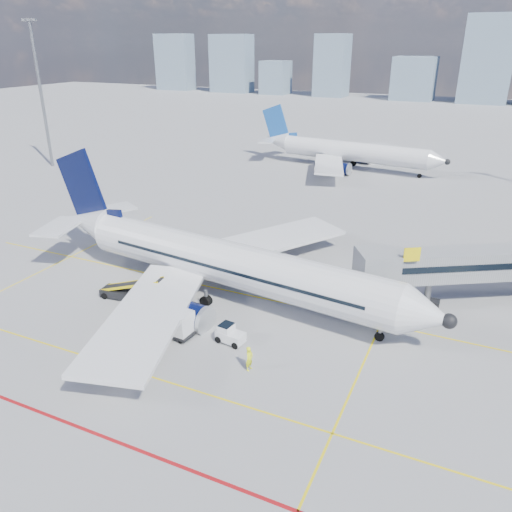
{
  "coord_description": "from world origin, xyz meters",
  "views": [
    {
      "loc": [
        19.62,
        -29.16,
        21.71
      ],
      "look_at": [
        2.35,
        8.26,
        4.0
      ],
      "focal_mm": 35.0,
      "sensor_mm": 36.0,
      "label": 1
    }
  ],
  "objects_px": {
    "baggage_tug": "(229,334)",
    "cargo_dolly": "(170,320)",
    "second_aircraft": "(346,151)",
    "belt_loader": "(126,292)",
    "main_aircraft": "(216,261)",
    "ramp_worker": "(249,359)"
  },
  "relations": [
    {
      "from": "baggage_tug",
      "to": "cargo_dolly",
      "type": "bearing_deg",
      "value": -161.81
    },
    {
      "from": "second_aircraft",
      "to": "belt_loader",
      "type": "bearing_deg",
      "value": -87.48
    },
    {
      "from": "cargo_dolly",
      "to": "main_aircraft",
      "type": "bearing_deg",
      "value": 95.79
    },
    {
      "from": "belt_loader",
      "to": "ramp_worker",
      "type": "height_order",
      "value": "belt_loader"
    },
    {
      "from": "cargo_dolly",
      "to": "belt_loader",
      "type": "xyz_separation_m",
      "value": [
        -7.11,
        3.36,
        -0.57
      ]
    },
    {
      "from": "baggage_tug",
      "to": "ramp_worker",
      "type": "height_order",
      "value": "ramp_worker"
    },
    {
      "from": "main_aircraft",
      "to": "belt_loader",
      "type": "relative_size",
      "value": 6.58
    },
    {
      "from": "belt_loader",
      "to": "ramp_worker",
      "type": "xyz_separation_m",
      "value": [
        14.95,
        -5.06,
        0.28
      ]
    },
    {
      "from": "baggage_tug",
      "to": "cargo_dolly",
      "type": "relative_size",
      "value": 0.56
    },
    {
      "from": "baggage_tug",
      "to": "cargo_dolly",
      "type": "height_order",
      "value": "cargo_dolly"
    },
    {
      "from": "cargo_dolly",
      "to": "belt_loader",
      "type": "height_order",
      "value": "belt_loader"
    },
    {
      "from": "main_aircraft",
      "to": "ramp_worker",
      "type": "xyz_separation_m",
      "value": [
        8.0,
        -9.67,
        -2.27
      ]
    },
    {
      "from": "second_aircraft",
      "to": "baggage_tug",
      "type": "relative_size",
      "value": 15.49
    },
    {
      "from": "main_aircraft",
      "to": "cargo_dolly",
      "type": "height_order",
      "value": "main_aircraft"
    },
    {
      "from": "second_aircraft",
      "to": "belt_loader",
      "type": "distance_m",
      "value": 58.91
    },
    {
      "from": "ramp_worker",
      "to": "baggage_tug",
      "type": "bearing_deg",
      "value": 56.47
    },
    {
      "from": "main_aircraft",
      "to": "cargo_dolly",
      "type": "distance_m",
      "value": 8.22
    },
    {
      "from": "cargo_dolly",
      "to": "ramp_worker",
      "type": "distance_m",
      "value": 8.03
    },
    {
      "from": "belt_loader",
      "to": "ramp_worker",
      "type": "relative_size",
      "value": 3.36
    },
    {
      "from": "cargo_dolly",
      "to": "belt_loader",
      "type": "relative_size",
      "value": 0.66
    },
    {
      "from": "main_aircraft",
      "to": "second_aircraft",
      "type": "relative_size",
      "value": 1.15
    },
    {
      "from": "main_aircraft",
      "to": "cargo_dolly",
      "type": "xyz_separation_m",
      "value": [
        0.15,
        -7.97,
        -1.99
      ]
    }
  ]
}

